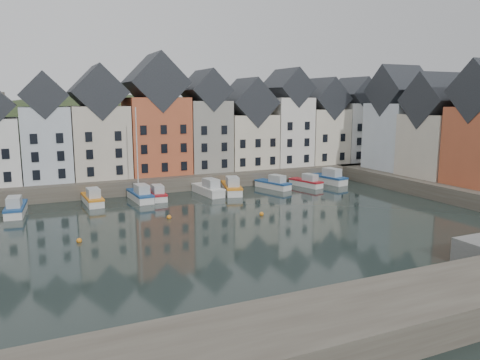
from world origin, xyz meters
TOP-DOWN VIEW (x-y plane):
  - ground at (0.00, 0.00)m, footprint 260.00×260.00m
  - far_quay at (0.00, 30.00)m, footprint 90.00×16.00m
  - right_quay at (37.00, 3.00)m, footprint 14.00×54.00m
  - near_wall at (-10.00, -22.00)m, footprint 50.00×6.00m
  - hillside at (0.02, 56.00)m, footprint 153.60×70.40m
  - far_terrace at (3.21, 28.00)m, footprint 72.37×8.16m
  - right_terrace at (36.00, 8.07)m, footprint 8.30×24.25m
  - mooring_buoys at (-4.00, 5.33)m, footprint 20.50×5.50m
  - boat_b at (-19.45, 17.02)m, footprint 2.56×6.51m
  - boat_c at (-10.72, 18.89)m, footprint 2.19×6.25m
  - boat_d at (-4.77, 18.54)m, footprint 2.36×6.52m
  - boat_e at (-2.58, 18.65)m, footprint 1.99×5.74m
  - boat_f at (4.68, 18.47)m, footprint 2.70×6.81m
  - boat_g at (8.03, 18.15)m, footprint 3.90×7.27m
  - boat_h at (15.08, 18.72)m, footprint 3.58×6.26m
  - boat_i at (20.41, 18.08)m, footprint 3.07×5.91m
  - boat_j at (24.93, 19.03)m, footprint 3.44×7.31m

SIDE VIEW (x-z plane):
  - hillside at x=0.02m, z-range -49.96..14.04m
  - ground at x=0.00m, z-range 0.00..0.00m
  - mooring_buoys at x=-4.00m, z-range -0.10..0.40m
  - boat_i at x=20.41m, z-range -0.44..1.73m
  - boat_e at x=-2.58m, z-range -0.44..1.74m
  - boat_h at x=15.08m, z-range -0.46..1.83m
  - boat_c at x=-10.72m, z-range -0.48..1.89m
  - boat_b at x=-19.45m, z-range -0.49..1.95m
  - boat_f at x=4.68m, z-range -0.52..2.04m
  - boat_g at x=8.03m, z-range -0.54..2.13m
  - boat_d at x=-4.77m, z-range -5.33..6.93m
  - boat_j at x=24.93m, z-range -0.55..2.15m
  - far_quay at x=0.00m, z-range 0.00..2.00m
  - right_quay at x=37.00m, z-range 0.00..2.00m
  - near_wall at x=-10.00m, z-range 0.00..2.00m
  - far_terrace at x=3.21m, z-range -0.01..17.76m
  - right_terrace at x=36.00m, z-range 0.73..17.10m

